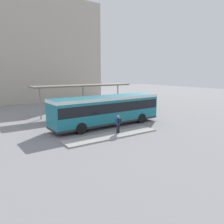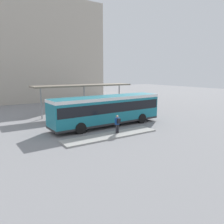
{
  "view_description": "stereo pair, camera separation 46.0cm",
  "coord_description": "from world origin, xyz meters",
  "px_view_note": "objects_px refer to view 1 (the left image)",
  "views": [
    {
      "loc": [
        -11.91,
        -18.28,
        5.37
      ],
      "look_at": [
        0.59,
        0.0,
        1.37
      ],
      "focal_mm": 35.0,
      "sensor_mm": 36.0,
      "label": 1
    },
    {
      "loc": [
        -11.53,
        -18.53,
        5.37
      ],
      "look_at": [
        0.59,
        0.0,
        1.37
      ],
      "focal_mm": 35.0,
      "sensor_mm": 36.0,
      "label": 2
    }
  ],
  "objects_px": {
    "city_bus": "(107,109)",
    "bicycle_orange": "(137,107)",
    "potted_planter_near_shelter": "(55,116)",
    "bicycle_yellow": "(141,108)",
    "pedestrian_waiting": "(118,123)",
    "bicycle_blue": "(149,110)",
    "potted_planter_far_side": "(67,114)",
    "bicycle_black": "(145,109)"
  },
  "relations": [
    {
      "from": "city_bus",
      "to": "bicycle_orange",
      "type": "relative_size",
      "value": 6.95
    },
    {
      "from": "potted_planter_near_shelter",
      "to": "city_bus",
      "type": "bearing_deg",
      "value": -47.34
    },
    {
      "from": "bicycle_yellow",
      "to": "potted_planter_near_shelter",
      "type": "xyz_separation_m",
      "value": [
        -12.74,
        -0.5,
        0.38
      ]
    },
    {
      "from": "pedestrian_waiting",
      "to": "bicycle_blue",
      "type": "bearing_deg",
      "value": -59.12
    },
    {
      "from": "city_bus",
      "to": "bicycle_yellow",
      "type": "xyz_separation_m",
      "value": [
        8.79,
        4.78,
        -1.4
      ]
    },
    {
      "from": "city_bus",
      "to": "bicycle_orange",
      "type": "height_order",
      "value": "city_bus"
    },
    {
      "from": "bicycle_orange",
      "to": "potted_planter_far_side",
      "type": "xyz_separation_m",
      "value": [
        -11.16,
        -0.97,
        0.33
      ]
    },
    {
      "from": "pedestrian_waiting",
      "to": "bicycle_blue",
      "type": "distance_m",
      "value": 11.75
    },
    {
      "from": "pedestrian_waiting",
      "to": "potted_planter_far_side",
      "type": "relative_size",
      "value": 1.17
    },
    {
      "from": "city_bus",
      "to": "potted_planter_near_shelter",
      "type": "bearing_deg",
      "value": 130.81
    },
    {
      "from": "pedestrian_waiting",
      "to": "bicycle_yellow",
      "type": "xyz_separation_m",
      "value": [
        9.76,
        8.04,
        -0.66
      ]
    },
    {
      "from": "city_bus",
      "to": "pedestrian_waiting",
      "type": "xyz_separation_m",
      "value": [
        -0.97,
        -3.25,
        -0.74
      ]
    },
    {
      "from": "bicycle_yellow",
      "to": "potted_planter_far_side",
      "type": "height_order",
      "value": "potted_planter_far_side"
    },
    {
      "from": "bicycle_orange",
      "to": "potted_planter_near_shelter",
      "type": "height_order",
      "value": "potted_planter_near_shelter"
    },
    {
      "from": "pedestrian_waiting",
      "to": "potted_planter_near_shelter",
      "type": "bearing_deg",
      "value": 19.27
    },
    {
      "from": "city_bus",
      "to": "potted_planter_near_shelter",
      "type": "xyz_separation_m",
      "value": [
        -3.95,
        4.28,
        -1.02
      ]
    },
    {
      "from": "pedestrian_waiting",
      "to": "bicycle_blue",
      "type": "xyz_separation_m",
      "value": [
        9.82,
        6.42,
        -0.67
      ]
    },
    {
      "from": "city_bus",
      "to": "pedestrian_waiting",
      "type": "bearing_deg",
      "value": -108.39
    },
    {
      "from": "city_bus",
      "to": "bicycle_blue",
      "type": "bearing_deg",
      "value": 17.83
    },
    {
      "from": "pedestrian_waiting",
      "to": "potted_planter_far_side",
      "type": "xyz_separation_m",
      "value": [
        -1.43,
        7.87,
        -0.34
      ]
    },
    {
      "from": "potted_planter_far_side",
      "to": "bicycle_black",
      "type": "bearing_deg",
      "value": -3.29
    },
    {
      "from": "bicycle_black",
      "to": "potted_planter_near_shelter",
      "type": "distance_m",
      "value": 12.81
    },
    {
      "from": "bicycle_orange",
      "to": "potted_planter_far_side",
      "type": "height_order",
      "value": "potted_planter_far_side"
    },
    {
      "from": "city_bus",
      "to": "bicycle_orange",
      "type": "distance_m",
      "value": 10.49
    },
    {
      "from": "bicycle_blue",
      "to": "potted_planter_near_shelter",
      "type": "relative_size",
      "value": 1.19
    },
    {
      "from": "city_bus",
      "to": "potted_planter_far_side",
      "type": "distance_m",
      "value": 5.32
    },
    {
      "from": "bicycle_orange",
      "to": "potted_planter_near_shelter",
      "type": "relative_size",
      "value": 1.17
    },
    {
      "from": "bicycle_blue",
      "to": "potted_planter_near_shelter",
      "type": "bearing_deg",
      "value": -90.05
    },
    {
      "from": "potted_planter_near_shelter",
      "to": "potted_planter_far_side",
      "type": "bearing_deg",
      "value": 12.25
    },
    {
      "from": "pedestrian_waiting",
      "to": "bicycle_black",
      "type": "xyz_separation_m",
      "value": [
        9.82,
        7.23,
        -0.7
      ]
    },
    {
      "from": "city_bus",
      "to": "pedestrian_waiting",
      "type": "relative_size",
      "value": 7.4
    },
    {
      "from": "bicycle_yellow",
      "to": "bicycle_orange",
      "type": "relative_size",
      "value": 1.04
    },
    {
      "from": "city_bus",
      "to": "bicycle_blue",
      "type": "distance_m",
      "value": 9.5
    },
    {
      "from": "pedestrian_waiting",
      "to": "bicycle_orange",
      "type": "height_order",
      "value": "pedestrian_waiting"
    },
    {
      "from": "bicycle_blue",
      "to": "potted_planter_near_shelter",
      "type": "xyz_separation_m",
      "value": [
        -12.8,
        1.12,
        0.38
      ]
    },
    {
      "from": "bicycle_blue",
      "to": "pedestrian_waiting",
      "type": "bearing_deg",
      "value": -51.87
    },
    {
      "from": "potted_planter_far_side",
      "to": "bicycle_blue",
      "type": "bearing_deg",
      "value": -7.37
    },
    {
      "from": "potted_planter_near_shelter",
      "to": "bicycle_blue",
      "type": "bearing_deg",
      "value": -5.0
    },
    {
      "from": "city_bus",
      "to": "pedestrian_waiting",
      "type": "height_order",
      "value": "city_bus"
    },
    {
      "from": "city_bus",
      "to": "bicycle_orange",
      "type": "xyz_separation_m",
      "value": [
        8.76,
        5.59,
        -1.41
      ]
    },
    {
      "from": "city_bus",
      "to": "bicycle_black",
      "type": "relative_size",
      "value": 7.5
    },
    {
      "from": "pedestrian_waiting",
      "to": "city_bus",
      "type": "bearing_deg",
      "value": -18.85
    }
  ]
}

